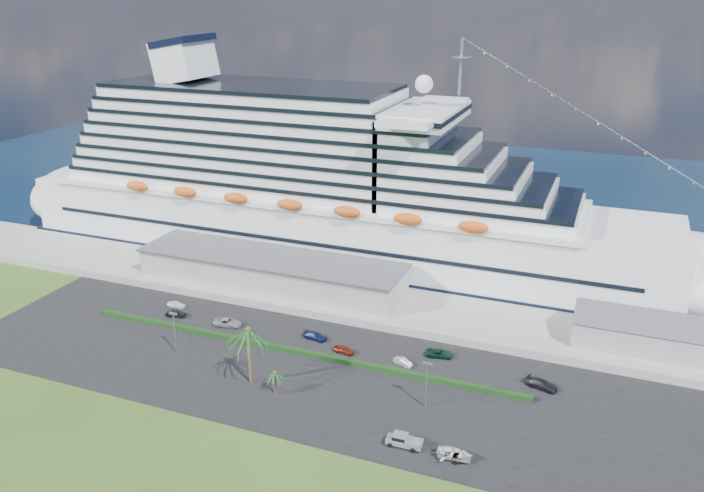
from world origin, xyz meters
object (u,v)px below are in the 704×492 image
at_px(parked_car_3, 316,336).
at_px(pickup_truck, 404,440).
at_px(boat_trailer, 454,454).
at_px(cruise_ship, 327,192).

xyz_separation_m(parked_car_3, pickup_truck, (25.84, -25.29, 0.36)).
xyz_separation_m(parked_car_3, boat_trailer, (33.58, -25.65, 0.43)).
xyz_separation_m(cruise_ship, pickup_truck, (41.26, -67.00, -15.52)).
distance_m(pickup_truck, boat_trailer, 7.75).
bearing_deg(parked_car_3, cruise_ship, 29.20).
distance_m(cruise_ship, parked_car_3, 47.22).
relative_size(cruise_ship, parked_car_3, 39.85).
bearing_deg(parked_car_3, pickup_truck, -125.47).
height_order(pickup_truck, boat_trailer, pickup_truck).
xyz_separation_m(cruise_ship, boat_trailer, (48.99, -67.36, -15.45)).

